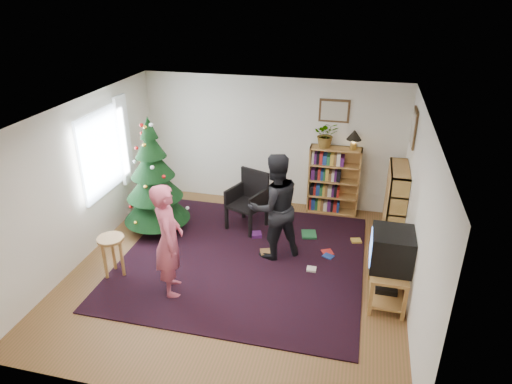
% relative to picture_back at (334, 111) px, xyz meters
% --- Properties ---
extents(floor, '(5.00, 5.00, 0.00)m').
position_rel_picture_back_xyz_m(floor, '(-1.15, -2.48, -1.95)').
color(floor, brown).
rests_on(floor, ground).
extents(ceiling, '(5.00, 5.00, 0.00)m').
position_rel_picture_back_xyz_m(ceiling, '(-1.15, -2.48, 0.55)').
color(ceiling, white).
rests_on(ceiling, wall_back).
extents(wall_back, '(5.00, 0.02, 2.50)m').
position_rel_picture_back_xyz_m(wall_back, '(-1.15, 0.02, -0.70)').
color(wall_back, silver).
rests_on(wall_back, floor).
extents(wall_front, '(5.00, 0.02, 2.50)m').
position_rel_picture_back_xyz_m(wall_front, '(-1.15, -4.97, -0.70)').
color(wall_front, silver).
rests_on(wall_front, floor).
extents(wall_left, '(0.02, 5.00, 2.50)m').
position_rel_picture_back_xyz_m(wall_left, '(-3.65, -2.48, -0.70)').
color(wall_left, silver).
rests_on(wall_left, floor).
extents(wall_right, '(0.02, 5.00, 2.50)m').
position_rel_picture_back_xyz_m(wall_right, '(1.35, -2.48, -0.70)').
color(wall_right, silver).
rests_on(wall_right, floor).
extents(rug, '(3.80, 3.60, 0.02)m').
position_rel_picture_back_xyz_m(rug, '(-1.15, -2.17, -1.94)').
color(rug, black).
rests_on(rug, floor).
extents(window_pane, '(0.04, 1.20, 1.40)m').
position_rel_picture_back_xyz_m(window_pane, '(-3.62, -1.88, -0.45)').
color(window_pane, silver).
rests_on(window_pane, wall_left).
extents(curtain, '(0.06, 0.35, 1.60)m').
position_rel_picture_back_xyz_m(curtain, '(-3.58, -1.18, -0.45)').
color(curtain, white).
rests_on(curtain, wall_left).
extents(picture_back, '(0.55, 0.03, 0.42)m').
position_rel_picture_back_xyz_m(picture_back, '(0.00, 0.00, 0.00)').
color(picture_back, '#4C3319').
rests_on(picture_back, wall_back).
extents(picture_right, '(0.03, 0.50, 0.60)m').
position_rel_picture_back_xyz_m(picture_right, '(1.33, -0.73, 0.00)').
color(picture_right, '#4C3319').
rests_on(picture_right, wall_right).
extents(christmas_tree, '(1.16, 1.16, 2.10)m').
position_rel_picture_back_xyz_m(christmas_tree, '(-2.88, -1.58, -1.08)').
color(christmas_tree, '#3F2816').
rests_on(christmas_tree, rug).
extents(bookshelf_back, '(0.95, 0.30, 1.30)m').
position_rel_picture_back_xyz_m(bookshelf_back, '(0.10, -0.14, -1.29)').
color(bookshelf_back, '#A6803B').
rests_on(bookshelf_back, floor).
extents(bookshelf_right, '(0.30, 0.95, 1.30)m').
position_rel_picture_back_xyz_m(bookshelf_right, '(1.19, -0.86, -1.29)').
color(bookshelf_right, '#A6803B').
rests_on(bookshelf_right, floor).
extents(tv_stand, '(0.49, 0.88, 0.55)m').
position_rel_picture_back_xyz_m(tv_stand, '(1.07, -2.64, -1.63)').
color(tv_stand, '#A6803B').
rests_on(tv_stand, floor).
extents(crt_tv, '(0.56, 0.60, 0.52)m').
position_rel_picture_back_xyz_m(crt_tv, '(1.07, -2.64, -1.14)').
color(crt_tv, black).
rests_on(crt_tv, tv_stand).
extents(armchair, '(0.74, 0.76, 1.05)m').
position_rel_picture_back_xyz_m(armchair, '(-1.34, -1.04, -1.38)').
color(armchair, black).
rests_on(armchair, rug).
extents(stool, '(0.40, 0.40, 0.66)m').
position_rel_picture_back_xyz_m(stool, '(-2.93, -3.02, -1.44)').
color(stool, '#A6803B').
rests_on(stool, floor).
extents(person_standing, '(0.61, 0.72, 1.69)m').
position_rel_picture_back_xyz_m(person_standing, '(-1.93, -3.17, -1.11)').
color(person_standing, '#BA4A60').
rests_on(person_standing, rug).
extents(person_by_chair, '(1.08, 1.04, 1.76)m').
position_rel_picture_back_xyz_m(person_by_chair, '(-0.69, -1.91, -1.07)').
color(person_by_chair, black).
rests_on(person_by_chair, rug).
extents(potted_plant, '(0.49, 0.44, 0.48)m').
position_rel_picture_back_xyz_m(potted_plant, '(-0.10, -0.14, -0.41)').
color(potted_plant, gray).
rests_on(potted_plant, bookshelf_back).
extents(table_lamp, '(0.27, 0.27, 0.37)m').
position_rel_picture_back_xyz_m(table_lamp, '(0.40, -0.14, -0.40)').
color(table_lamp, '#A57F33').
rests_on(table_lamp, bookshelf_back).
extents(floor_clutter, '(1.91, 1.23, 0.08)m').
position_rel_picture_back_xyz_m(floor_clutter, '(-0.16, -1.64, -1.91)').
color(floor_clutter, '#A51E19').
rests_on(floor_clutter, rug).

